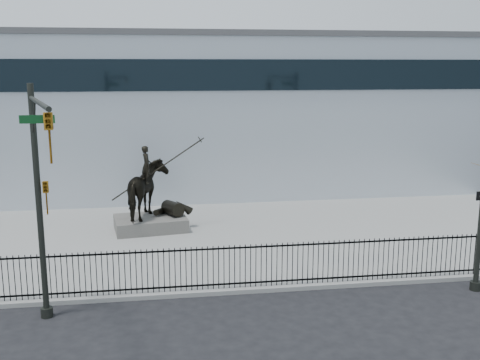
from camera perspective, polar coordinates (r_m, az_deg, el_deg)
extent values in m
plane|color=black|center=(18.31, 3.51, -12.58)|extent=(120.00, 120.00, 0.00)
cube|color=gray|center=(24.74, 0.13, -5.87)|extent=(30.00, 12.00, 0.15)
cube|color=#B3BCC3|center=(36.63, -2.95, 6.87)|extent=(44.00, 14.00, 9.00)
cube|color=black|center=(19.32, 2.74, -10.27)|extent=(22.00, 0.05, 0.05)
cube|color=black|center=(18.89, 2.78, -6.75)|extent=(22.00, 0.05, 0.05)
cube|color=black|center=(19.11, 2.76, -8.60)|extent=(22.00, 0.03, 1.50)
cube|color=#524F4B|center=(25.88, -9.08, -4.37)|extent=(3.43, 2.59, 0.59)
imported|color=black|center=(25.50, -9.19, -1.01)|extent=(2.46, 2.77, 2.51)
imported|color=black|center=(25.27, -9.49, 1.52)|extent=(0.49, 0.67, 1.70)
cylinder|color=black|center=(25.37, -8.48, 1.00)|extent=(4.01, 0.62, 2.56)
cylinder|color=black|center=(18.41, -19.02, -12.58)|extent=(0.36, 0.36, 0.30)
cylinder|color=black|center=(17.35, -19.75, -2.40)|extent=(0.18, 0.18, 7.00)
cylinder|color=black|center=(14.71, -19.83, 7.45)|extent=(1.47, 4.84, 0.12)
imported|color=#A66A12|center=(12.58, -18.78, 4.05)|extent=(0.18, 0.22, 1.10)
imported|color=#A66A12|center=(17.26, -19.08, -1.74)|extent=(0.16, 0.20, 1.00)
cube|color=#0C3F19|center=(15.70, -19.92, 5.83)|extent=(0.90, 0.03, 0.22)
cylinder|color=black|center=(20.94, 22.78, -9.88)|extent=(0.36, 0.36, 0.30)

